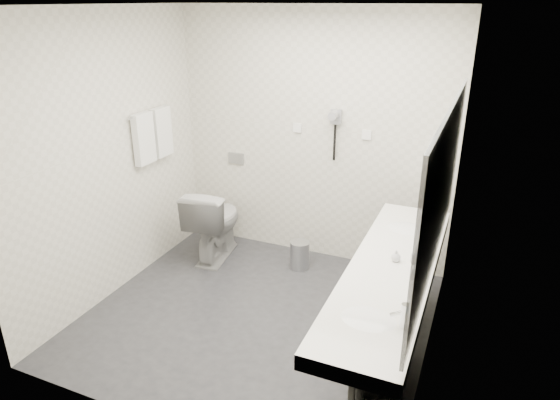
% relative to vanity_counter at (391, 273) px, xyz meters
% --- Properties ---
extents(floor, '(2.80, 2.80, 0.00)m').
position_rel_vanity_counter_xyz_m(floor, '(-1.12, 0.20, -0.80)').
color(floor, '#2E2E33').
rests_on(floor, ground).
extents(ceiling, '(2.80, 2.80, 0.00)m').
position_rel_vanity_counter_xyz_m(ceiling, '(-1.12, 0.20, 1.70)').
color(ceiling, white).
rests_on(ceiling, wall_back).
extents(wall_back, '(2.80, 0.00, 2.80)m').
position_rel_vanity_counter_xyz_m(wall_back, '(-1.12, 1.50, 0.45)').
color(wall_back, silver).
rests_on(wall_back, floor).
extents(wall_front, '(2.80, 0.00, 2.80)m').
position_rel_vanity_counter_xyz_m(wall_front, '(-1.12, -1.10, 0.45)').
color(wall_front, silver).
rests_on(wall_front, floor).
extents(wall_left, '(0.00, 2.60, 2.60)m').
position_rel_vanity_counter_xyz_m(wall_left, '(-2.52, 0.20, 0.45)').
color(wall_left, silver).
rests_on(wall_left, floor).
extents(wall_right, '(0.00, 2.60, 2.60)m').
position_rel_vanity_counter_xyz_m(wall_right, '(0.27, 0.20, 0.45)').
color(wall_right, silver).
rests_on(wall_right, floor).
extents(vanity_counter, '(0.55, 2.20, 0.10)m').
position_rel_vanity_counter_xyz_m(vanity_counter, '(0.00, 0.00, 0.00)').
color(vanity_counter, white).
rests_on(vanity_counter, floor).
extents(vanity_panel, '(0.03, 2.15, 0.75)m').
position_rel_vanity_counter_xyz_m(vanity_panel, '(0.02, 0.00, -0.42)').
color(vanity_panel, '#96968F').
rests_on(vanity_panel, floor).
extents(vanity_post_far, '(0.06, 0.06, 0.75)m').
position_rel_vanity_counter_xyz_m(vanity_post_far, '(0.05, 1.04, -0.42)').
color(vanity_post_far, silver).
rests_on(vanity_post_far, floor).
extents(mirror, '(0.02, 2.20, 1.05)m').
position_rel_vanity_counter_xyz_m(mirror, '(0.26, 0.00, 0.65)').
color(mirror, '#B2BCC6').
rests_on(mirror, wall_right).
extents(basin_near, '(0.40, 0.31, 0.05)m').
position_rel_vanity_counter_xyz_m(basin_near, '(0.00, -0.65, 0.04)').
color(basin_near, white).
rests_on(basin_near, vanity_counter).
extents(basin_far, '(0.40, 0.31, 0.05)m').
position_rel_vanity_counter_xyz_m(basin_far, '(0.00, 0.65, 0.04)').
color(basin_far, white).
rests_on(basin_far, vanity_counter).
extents(faucet_near, '(0.04, 0.04, 0.15)m').
position_rel_vanity_counter_xyz_m(faucet_near, '(0.19, -0.65, 0.12)').
color(faucet_near, silver).
rests_on(faucet_near, vanity_counter).
extents(faucet_far, '(0.04, 0.04, 0.15)m').
position_rel_vanity_counter_xyz_m(faucet_far, '(0.19, 0.65, 0.12)').
color(faucet_far, silver).
rests_on(faucet_far, vanity_counter).
extents(soap_bottle_a, '(0.06, 0.06, 0.10)m').
position_rel_vanity_counter_xyz_m(soap_bottle_a, '(0.14, 0.11, 0.10)').
color(soap_bottle_a, white).
rests_on(soap_bottle_a, vanity_counter).
extents(soap_bottle_b, '(0.09, 0.09, 0.08)m').
position_rel_vanity_counter_xyz_m(soap_bottle_b, '(0.01, 0.08, 0.09)').
color(soap_bottle_b, white).
rests_on(soap_bottle_b, vanity_counter).
extents(soap_bottle_c, '(0.05, 0.05, 0.10)m').
position_rel_vanity_counter_xyz_m(soap_bottle_c, '(0.17, -0.12, 0.10)').
color(soap_bottle_c, white).
rests_on(soap_bottle_c, vanity_counter).
extents(glass_left, '(0.07, 0.07, 0.12)m').
position_rel_vanity_counter_xyz_m(glass_left, '(0.22, 0.25, 0.11)').
color(glass_left, silver).
rests_on(glass_left, vanity_counter).
extents(toilet, '(0.54, 0.82, 0.78)m').
position_rel_vanity_counter_xyz_m(toilet, '(-2.00, 1.02, -0.41)').
color(toilet, white).
rests_on(toilet, floor).
extents(flush_plate, '(0.18, 0.02, 0.12)m').
position_rel_vanity_counter_xyz_m(flush_plate, '(-1.98, 1.49, 0.15)').
color(flush_plate, '#B2B5BA').
rests_on(flush_plate, wall_back).
extents(pedal_bin, '(0.25, 0.25, 0.27)m').
position_rel_vanity_counter_xyz_m(pedal_bin, '(-1.09, 1.12, -0.66)').
color(pedal_bin, '#B2B5BA').
rests_on(pedal_bin, floor).
extents(bin_lid, '(0.20, 0.20, 0.02)m').
position_rel_vanity_counter_xyz_m(bin_lid, '(-1.09, 1.12, -0.52)').
color(bin_lid, '#B2B5BA').
rests_on(bin_lid, pedal_bin).
extents(towel_rail, '(0.02, 0.62, 0.02)m').
position_rel_vanity_counter_xyz_m(towel_rail, '(-2.47, 0.75, 0.75)').
color(towel_rail, silver).
rests_on(towel_rail, wall_left).
extents(towel_near, '(0.07, 0.24, 0.48)m').
position_rel_vanity_counter_xyz_m(towel_near, '(-2.46, 0.61, 0.53)').
color(towel_near, white).
rests_on(towel_near, towel_rail).
extents(towel_far, '(0.07, 0.24, 0.48)m').
position_rel_vanity_counter_xyz_m(towel_far, '(-2.46, 0.89, 0.53)').
color(towel_far, white).
rests_on(towel_far, towel_rail).
extents(dryer_cradle, '(0.10, 0.04, 0.14)m').
position_rel_vanity_counter_xyz_m(dryer_cradle, '(-0.88, 1.47, 0.70)').
color(dryer_cradle, gray).
rests_on(dryer_cradle, wall_back).
extents(dryer_barrel, '(0.08, 0.14, 0.08)m').
position_rel_vanity_counter_xyz_m(dryer_barrel, '(-0.88, 1.40, 0.73)').
color(dryer_barrel, gray).
rests_on(dryer_barrel, dryer_cradle).
extents(dryer_cord, '(0.02, 0.02, 0.35)m').
position_rel_vanity_counter_xyz_m(dryer_cord, '(-0.88, 1.46, 0.45)').
color(dryer_cord, black).
rests_on(dryer_cord, dryer_cradle).
extents(switch_plate_a, '(0.09, 0.02, 0.09)m').
position_rel_vanity_counter_xyz_m(switch_plate_a, '(-1.27, 1.49, 0.55)').
color(switch_plate_a, white).
rests_on(switch_plate_a, wall_back).
extents(switch_plate_b, '(0.09, 0.02, 0.09)m').
position_rel_vanity_counter_xyz_m(switch_plate_b, '(-0.57, 1.49, 0.55)').
color(switch_plate_b, white).
rests_on(switch_plate_b, wall_back).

